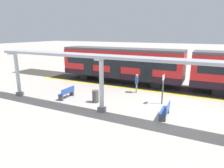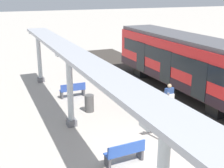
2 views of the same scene
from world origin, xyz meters
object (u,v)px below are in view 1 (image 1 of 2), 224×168
object	(u,v)px
bench_far_end	(166,110)
passenger_waiting_near_edge	(137,81)
canopy_pillar_nearest	(18,74)
bench_near_end	(67,93)
train_near_carriage	(121,65)
platform_info_sign	(163,86)
trash_bin	(96,96)
canopy_pillar_second	(102,85)

from	to	relation	value
bench_far_end	passenger_waiting_near_edge	size ratio (longest dim) A/B	0.94
canopy_pillar_nearest	bench_near_end	xyz separation A→B (m)	(-1.16, 3.88, -1.33)
train_near_carriage	bench_far_end	distance (m)	9.26
train_near_carriage	bench_far_end	size ratio (longest dim) A/B	8.13
platform_info_sign	passenger_waiting_near_edge	xyz separation A→B (m)	(-1.84, -2.57, -0.32)
bench_near_end	trash_bin	world-z (taller)	trash_bin
train_near_carriage	bench_near_end	xyz separation A→B (m)	(6.65, -1.61, -1.39)
canopy_pillar_second	train_near_carriage	bearing A→B (deg)	-164.70
bench_far_end	platform_info_sign	distance (m)	2.48
train_near_carriage	canopy_pillar_nearest	bearing A→B (deg)	-35.10
trash_bin	canopy_pillar_second	bearing A→B (deg)	43.67
canopy_pillar_second	passenger_waiting_near_edge	size ratio (longest dim) A/B	2.18
bench_near_end	canopy_pillar_second	bearing A→B (deg)	72.72
bench_near_end	platform_info_sign	world-z (taller)	platform_info_sign
canopy_pillar_nearest	trash_bin	bearing A→B (deg)	101.84
bench_far_end	canopy_pillar_nearest	bearing A→B (deg)	-85.49
canopy_pillar_nearest	passenger_waiting_near_edge	distance (m)	9.64
canopy_pillar_nearest	bench_far_end	bearing A→B (deg)	94.51
trash_bin	platform_info_sign	xyz separation A→B (m)	(-1.79, 4.45, 0.87)
bench_near_end	platform_info_sign	bearing A→B (deg)	105.79
bench_near_end	trash_bin	distance (m)	2.48
platform_info_sign	passenger_waiting_near_edge	bearing A→B (deg)	-125.63
canopy_pillar_second	platform_info_sign	bearing A→B (deg)	134.51
trash_bin	platform_info_sign	world-z (taller)	platform_info_sign
bench_far_end	passenger_waiting_near_edge	bearing A→B (deg)	-141.12
canopy_pillar_nearest	bench_near_end	size ratio (longest dim) A/B	2.33
train_near_carriage	passenger_waiting_near_edge	size ratio (longest dim) A/B	7.67
canopy_pillar_nearest	trash_bin	xyz separation A→B (m)	(-1.33, 6.36, -1.32)
canopy_pillar_second	trash_bin	bearing A→B (deg)	-136.33
canopy_pillar_second	platform_info_sign	world-z (taller)	canopy_pillar_second
canopy_pillar_second	platform_info_sign	distance (m)	4.47
canopy_pillar_second	trash_bin	size ratio (longest dim) A/B	3.86
bench_near_end	canopy_pillar_nearest	bearing A→B (deg)	-73.32
bench_far_end	train_near_carriage	bearing A→B (deg)	-138.95
train_near_carriage	platform_info_sign	world-z (taller)	train_near_carriage
platform_info_sign	bench_near_end	bearing A→B (deg)	-74.21
canopy_pillar_nearest	passenger_waiting_near_edge	size ratio (longest dim) A/B	2.18
trash_bin	passenger_waiting_near_edge	size ratio (longest dim) A/B	0.56
train_near_carriage	platform_info_sign	bearing A→B (deg)	48.54
canopy_pillar_nearest	passenger_waiting_near_edge	xyz separation A→B (m)	(-4.96, 8.23, -0.77)
bench_far_end	passenger_waiting_near_edge	world-z (taller)	passenger_waiting_near_edge
bench_near_end	platform_info_sign	distance (m)	7.24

